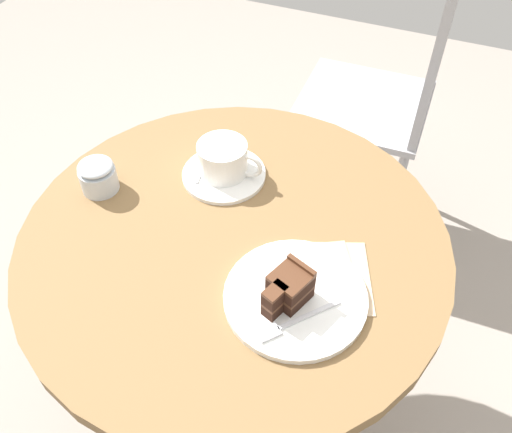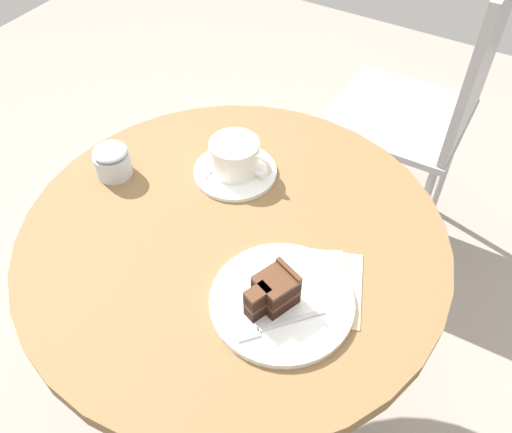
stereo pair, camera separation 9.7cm
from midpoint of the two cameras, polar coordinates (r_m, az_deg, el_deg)
The scene contains 11 objects.
ground_plane at distance 1.58m, azimuth -3.43°, elevation -18.74°, with size 4.40×4.40×0.01m, color gray.
cafe_table at distance 1.08m, azimuth -4.79°, elevation -6.01°, with size 0.79×0.79×0.69m.
saucer at distance 1.10m, azimuth -5.90°, elevation 4.31°, with size 0.17×0.17×0.01m.
coffee_cup at distance 1.08m, azimuth -6.01°, elevation 6.00°, with size 0.13×0.10×0.07m.
teaspoon at distance 1.12m, azimuth -8.08°, elevation 5.48°, with size 0.03×0.09×0.00m.
cake_plate at distance 0.90m, azimuth 1.07°, elevation -8.65°, with size 0.24×0.24×0.01m.
cake_slice at distance 0.87m, azimuth 0.19°, elevation -7.76°, with size 0.07×0.09×0.06m.
fork at distance 0.86m, azimuth 0.30°, elevation -11.41°, with size 0.11×0.12×0.00m.
napkin at distance 0.93m, azimuth 3.74°, elevation -6.52°, with size 0.22×0.20×0.00m.
cafe_chair at distance 1.63m, azimuth 12.93°, elevation 13.15°, with size 0.39×0.39×0.93m.
sugar_pot at distance 1.11m, azimuth -18.75°, elevation 3.96°, with size 0.07×0.07×0.07m.
Camera 1 is at (0.28, -0.58, 1.44)m, focal length 38.00 mm.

